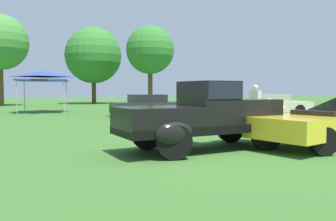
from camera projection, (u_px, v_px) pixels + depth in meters
name	position (u px, v px, depth m)	size (l,w,h in m)	color
ground_plane	(203.00, 152.00, 8.32)	(120.00, 120.00, 0.00)	#386628
feature_pickup_truck	(205.00, 115.00, 8.51)	(4.59, 2.60, 1.70)	black
neighbor_convertible	(325.00, 124.00, 9.29)	(4.90, 3.44, 1.40)	yellow
show_car_charcoal	(150.00, 106.00, 19.32)	(4.52, 2.31, 1.22)	#28282D
show_car_cream	(272.00, 105.00, 20.24)	(4.29, 1.90, 1.22)	beige
spectator_near_truck	(255.00, 104.00, 13.80)	(0.39, 0.46, 1.69)	#7F7056
spectator_far_side	(219.00, 100.00, 18.61)	(0.42, 0.28, 1.69)	#7F7056
canopy_tent_left_field	(43.00, 75.00, 22.37)	(3.04, 3.04, 2.71)	#B7B7BC
treeline_far_left	(0.00, 42.00, 31.22)	(5.05, 5.05, 8.32)	brown
treeline_mid_left	(93.00, 55.00, 36.17)	(5.89, 5.89, 8.04)	#47331E
treeline_center	(150.00, 50.00, 32.85)	(4.60, 4.60, 7.58)	brown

